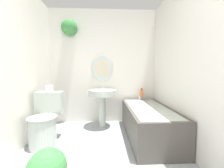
# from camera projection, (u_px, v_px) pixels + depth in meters

# --- Properties ---
(wall_back) EXTENTS (2.37, 0.32, 2.40)m
(wall_back) POSITION_uv_depth(u_px,v_px,m) (100.00, 64.00, 2.95)
(wall_back) COLOR silver
(wall_back) RESTS_ON ground_plane
(wall_left) EXTENTS (0.06, 2.71, 2.40)m
(wall_left) POSITION_uv_depth(u_px,v_px,m) (2.00, 62.00, 1.60)
(wall_left) COLOR silver
(wall_left) RESTS_ON ground_plane
(wall_right) EXTENTS (0.06, 2.71, 2.40)m
(wall_right) POSITION_uv_depth(u_px,v_px,m) (194.00, 63.00, 1.70)
(wall_right) COLOR silver
(wall_right) RESTS_ON ground_plane
(toilet) EXTENTS (0.41, 0.57, 0.77)m
(toilet) POSITION_uv_depth(u_px,v_px,m) (45.00, 122.00, 2.06)
(toilet) COLOR #B2BCB2
(toilet) RESTS_ON ground_plane
(pedestal_sink) EXTENTS (0.53, 0.53, 0.84)m
(pedestal_sink) POSITION_uv_depth(u_px,v_px,m) (102.00, 98.00, 2.69)
(pedestal_sink) COLOR #B2BCB2
(pedestal_sink) RESTS_ON ground_plane
(bathtub) EXTENTS (0.69, 1.42, 0.58)m
(bathtub) POSITION_uv_depth(u_px,v_px,m) (148.00, 121.00, 2.29)
(bathtub) COLOR #4C4742
(bathtub) RESTS_ON ground_plane
(shampoo_bottle) EXTENTS (0.07, 0.07, 0.17)m
(shampoo_bottle) POSITION_uv_depth(u_px,v_px,m) (142.00, 93.00, 2.89)
(shampoo_bottle) COLOR #DB6633
(shampoo_bottle) RESTS_ON bathtub
(toilet_paper_roll) EXTENTS (0.11, 0.11, 0.10)m
(toilet_paper_roll) POSITION_uv_depth(u_px,v_px,m) (49.00, 89.00, 2.21)
(toilet_paper_roll) COLOR white
(toilet_paper_roll) RESTS_ON toilet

